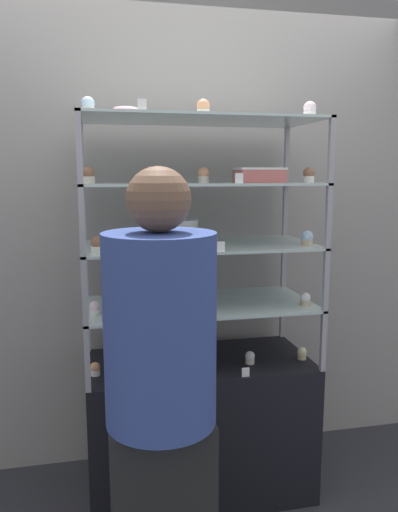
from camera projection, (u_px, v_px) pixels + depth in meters
The scene contains 33 objects.
ground_plane at pixel (199, 487), 2.62m from camera, with size 20.00×20.00×0.00m, color #2D2D33.
back_wall at pixel (183, 233), 2.81m from camera, with size 8.00×0.05×2.60m.
display_base at pixel (199, 425), 2.56m from camera, with size 1.11×0.54×0.70m.
display_riser_lower at pixel (199, 307), 2.46m from camera, with size 1.11×0.54×0.29m.
display_riser_middle at pixel (199, 248), 2.41m from camera, with size 1.11×0.54×0.29m.
display_riser_upper at pixel (199, 186), 2.36m from camera, with size 1.11×0.54×0.29m.
display_riser_top at pixel (199, 122), 2.31m from camera, with size 1.11×0.54×0.29m.
layer_cake_centerpiece at pixel (180, 232), 2.40m from camera, with size 0.18×0.18×0.12m.
sheet_cake_frosted at pixel (259, 175), 2.35m from camera, with size 0.22×0.17×0.07m.
cupcake_0 at pixel (95, 369), 2.31m from camera, with size 0.05×0.05×0.06m.
cupcake_1 at pixel (149, 363), 2.38m from camera, with size 0.05×0.05×0.06m.
cupcake_2 at pixel (200, 361), 2.41m from camera, with size 0.05×0.05×0.06m.
cupcake_3 at pixel (250, 358), 2.45m from camera, with size 0.05×0.05×0.06m.
cupcake_4 at pixel (302, 353), 2.51m from camera, with size 0.05×0.05×0.06m.
price_tag_0 at pixel (246, 372), 2.29m from camera, with size 0.04×0.00×0.04m.
cupcake_5 at pixel (95, 308), 2.26m from camera, with size 0.05×0.05×0.06m.
cupcake_6 at pixel (204, 305), 2.31m from camera, with size 0.05×0.05×0.06m.
cupcake_7 at pixel (305, 299), 2.41m from camera, with size 0.05×0.05×0.06m.
price_tag_1 at pixel (138, 317), 2.14m from camera, with size 0.04×0.00×0.04m.
cupcake_8 at pixel (97, 244), 2.16m from camera, with size 0.06×0.06×0.07m.
cupcake_9 at pixel (307, 238), 2.38m from camera, with size 0.06×0.06×0.07m.
price_tag_2 at pixel (221, 247), 2.17m from camera, with size 0.04×0.00×0.04m.
cupcake_10 at pixel (89, 175), 2.13m from camera, with size 0.05×0.05×0.07m.
cupcake_11 at pixel (146, 175), 2.25m from camera, with size 0.05×0.05×0.07m.
cupcake_12 at pixel (203, 175), 2.31m from camera, with size 0.05×0.05×0.07m.
cupcake_13 at pixel (309, 175), 2.35m from camera, with size 0.05×0.05×0.07m.
price_tag_3 at pixel (239, 178), 2.14m from camera, with size 0.04×0.00×0.04m.
cupcake_14 at pixel (88, 106), 2.15m from camera, with size 0.06×0.06×0.07m.
cupcake_15 at pixel (203, 108), 2.22m from camera, with size 0.06×0.06×0.07m.
cupcake_16 at pixel (310, 110), 2.29m from camera, with size 0.06×0.06×0.07m.
price_tag_4 at pixel (142, 104), 2.01m from camera, with size 0.04×0.00×0.04m.
donut_glazed at pixel (126, 112), 2.26m from camera, with size 0.13×0.13×0.04m.
customer_figure at pixel (161, 390), 1.74m from camera, with size 0.39×0.39×1.65m.
Camera 1 is at (-0.51, -2.33, 1.63)m, focal length 35.00 mm.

